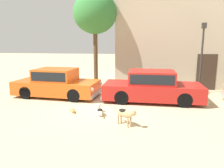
# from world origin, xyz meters

# --- Properties ---
(ground_plane) EXTENTS (80.00, 80.00, 0.00)m
(ground_plane) POSITION_xyz_m (0.00, 0.00, 0.00)
(ground_plane) COLOR tan
(parked_sedan_nearest) EXTENTS (4.48, 2.14, 1.44)m
(parked_sedan_nearest) POSITION_xyz_m (-2.75, 1.02, 0.71)
(parked_sedan_nearest) COLOR #D15619
(parked_sedan_nearest) RESTS_ON ground_plane
(parked_sedan_second) EXTENTS (4.71, 1.86, 1.46)m
(parked_sedan_second) POSITION_xyz_m (2.08, 0.83, 0.72)
(parked_sedan_second) COLOR #AD1E19
(parked_sedan_second) RESTS_ON ground_plane
(stray_dog_spotted) EXTENTS (0.44, 1.00, 0.37)m
(stray_dog_spotted) POSITION_xyz_m (0.02, -1.43, 0.16)
(stray_dog_spotted) COLOR beige
(stray_dog_spotted) RESTS_ON ground_plane
(stray_dog_tan) EXTENTS (0.91, 0.71, 0.64)m
(stray_dog_tan) POSITION_xyz_m (1.11, -2.37, 0.42)
(stray_dog_tan) COLOR tan
(stray_dog_tan) RESTS_ON ground_plane
(stray_cat) EXTENTS (0.38, 0.57, 0.15)m
(stray_cat) POSITION_xyz_m (-1.10, -1.34, 0.07)
(stray_cat) COLOR #B77F3D
(stray_cat) RESTS_ON ground_plane
(street_lamp) EXTENTS (0.22, 0.22, 3.76)m
(street_lamp) POSITION_xyz_m (4.71, 2.80, 2.41)
(street_lamp) COLOR #2D2B28
(street_lamp) RESTS_ON ground_plane
(acacia_tree_left) EXTENTS (2.61, 2.35, 5.72)m
(acacia_tree_left) POSITION_xyz_m (-1.30, 3.73, 4.44)
(acacia_tree_left) COLOR brown
(acacia_tree_left) RESTS_ON ground_plane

